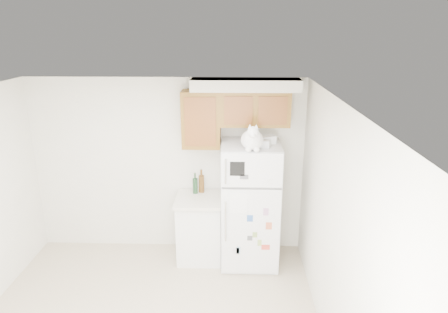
{
  "coord_description": "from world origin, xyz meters",
  "views": [
    {
      "loc": [
        0.95,
        -3.3,
        3.13
      ],
      "look_at": [
        0.81,
        1.55,
        1.55
      ],
      "focal_mm": 32.0,
      "sensor_mm": 36.0,
      "label": 1
    }
  ],
  "objects_px": {
    "storage_box_front": "(264,144)",
    "bottle_green": "(195,183)",
    "refrigerator": "(250,205)",
    "storage_box_back": "(268,140)",
    "bottle_amber": "(201,181)",
    "base_counter": "(200,227)",
    "cat": "(253,139)"
  },
  "relations": [
    {
      "from": "refrigerator",
      "to": "base_counter",
      "type": "bearing_deg",
      "value": 173.91
    },
    {
      "from": "refrigerator",
      "to": "bottle_amber",
      "type": "bearing_deg",
      "value": 158.91
    },
    {
      "from": "cat",
      "to": "storage_box_front",
      "type": "xyz_separation_m",
      "value": [
        0.15,
        0.11,
        -0.09
      ]
    },
    {
      "from": "refrigerator",
      "to": "storage_box_back",
      "type": "bearing_deg",
      "value": 13.38
    },
    {
      "from": "storage_box_front",
      "to": "bottle_green",
      "type": "relative_size",
      "value": 0.51
    },
    {
      "from": "bottle_green",
      "to": "bottle_amber",
      "type": "xyz_separation_m",
      "value": [
        0.08,
        0.04,
        0.02
      ]
    },
    {
      "from": "base_counter",
      "to": "storage_box_back",
      "type": "distance_m",
      "value": 1.57
    },
    {
      "from": "refrigerator",
      "to": "bottle_green",
      "type": "relative_size",
      "value": 5.74
    },
    {
      "from": "storage_box_front",
      "to": "bottle_amber",
      "type": "bearing_deg",
      "value": 175.06
    },
    {
      "from": "bottle_green",
      "to": "storage_box_back",
      "type": "bearing_deg",
      "value": -9.79
    },
    {
      "from": "base_counter",
      "to": "bottle_amber",
      "type": "bearing_deg",
      "value": 85.03
    },
    {
      "from": "refrigerator",
      "to": "cat",
      "type": "height_order",
      "value": "cat"
    },
    {
      "from": "bottle_green",
      "to": "bottle_amber",
      "type": "height_order",
      "value": "bottle_amber"
    },
    {
      "from": "storage_box_front",
      "to": "bottle_green",
      "type": "distance_m",
      "value": 1.18
    },
    {
      "from": "bottle_green",
      "to": "bottle_amber",
      "type": "distance_m",
      "value": 0.1
    },
    {
      "from": "base_counter",
      "to": "storage_box_front",
      "type": "bearing_deg",
      "value": -12.69
    },
    {
      "from": "bottle_green",
      "to": "bottle_amber",
      "type": "bearing_deg",
      "value": 26.8
    },
    {
      "from": "base_counter",
      "to": "storage_box_front",
      "type": "relative_size",
      "value": 6.13
    },
    {
      "from": "storage_box_back",
      "to": "cat",
      "type": "bearing_deg",
      "value": -148.05
    },
    {
      "from": "base_counter",
      "to": "cat",
      "type": "bearing_deg",
      "value": -23.69
    },
    {
      "from": "bottle_amber",
      "to": "storage_box_front",
      "type": "bearing_deg",
      "value": -24.46
    },
    {
      "from": "cat",
      "to": "bottle_green",
      "type": "height_order",
      "value": "cat"
    },
    {
      "from": "base_counter",
      "to": "bottle_green",
      "type": "bearing_deg",
      "value": 115.37
    },
    {
      "from": "storage_box_back",
      "to": "bottle_amber",
      "type": "height_order",
      "value": "storage_box_back"
    },
    {
      "from": "storage_box_back",
      "to": "storage_box_front",
      "type": "height_order",
      "value": "storage_box_back"
    },
    {
      "from": "refrigerator",
      "to": "base_counter",
      "type": "relative_size",
      "value": 1.85
    },
    {
      "from": "bottle_green",
      "to": "storage_box_front",
      "type": "bearing_deg",
      "value": -20.11
    },
    {
      "from": "cat",
      "to": "refrigerator",
      "type": "bearing_deg",
      "value": 90.49
    },
    {
      "from": "cat",
      "to": "bottle_amber",
      "type": "bearing_deg",
      "value": 144.06
    },
    {
      "from": "storage_box_front",
      "to": "storage_box_back",
      "type": "bearing_deg",
      "value": 90.49
    },
    {
      "from": "base_counter",
      "to": "storage_box_front",
      "type": "distance_m",
      "value": 1.55
    },
    {
      "from": "storage_box_back",
      "to": "bottle_green",
      "type": "bearing_deg",
      "value": 148.87
    }
  ]
}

